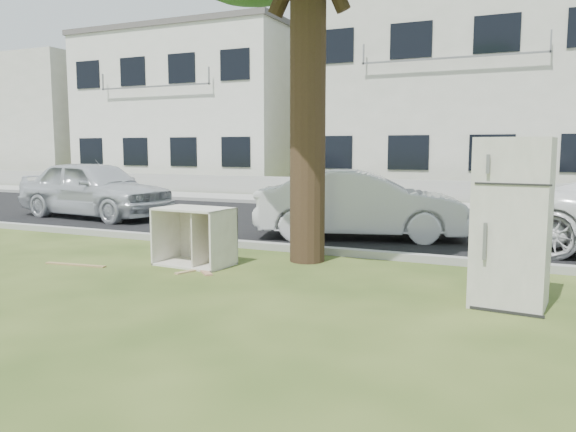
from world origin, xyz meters
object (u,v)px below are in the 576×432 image
at_px(fridge, 512,223).
at_px(car_left, 95,189).
at_px(cabinet, 194,236).
at_px(car_center, 361,204).

xyz_separation_m(fridge, car_left, (-10.01, 4.31, -0.20)).
bearing_deg(fridge, cabinet, -179.95).
bearing_deg(fridge, car_left, 162.09).
distance_m(cabinet, car_left, 6.80).
bearing_deg(car_left, car_center, -87.23).
height_order(fridge, cabinet, fridge).
height_order(cabinet, car_left, car_left).
bearing_deg(car_center, car_left, 70.50).
bearing_deg(car_left, cabinet, -118.67).
distance_m(cabinet, car_center, 3.80).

